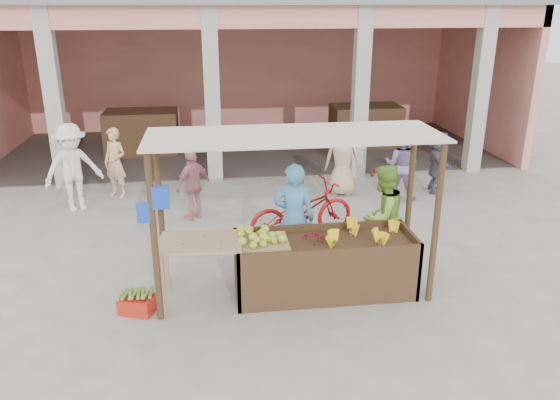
{
  "coord_description": "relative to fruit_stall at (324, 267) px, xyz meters",
  "views": [
    {
      "loc": [
        -1.06,
        -7.04,
        4.05
      ],
      "look_at": [
        -0.0,
        1.2,
        1.04
      ],
      "focal_mm": 35.0,
      "sensor_mm": 36.0,
      "label": 1
    }
  ],
  "objects": [
    {
      "name": "shopper_c",
      "position": [
        1.28,
        4.23,
        0.49
      ],
      "size": [
        0.96,
        0.75,
        1.78
      ],
      "primitive_type": "imported",
      "rotation": [
        0.0,
        0.0,
        2.9
      ],
      "color": "tan",
      "rests_on": "ground"
    },
    {
      "name": "vendor_blue",
      "position": [
        -0.34,
        0.73,
        0.55
      ],
      "size": [
        0.81,
        0.67,
        1.9
      ],
      "primitive_type": "imported",
      "rotation": [
        0.0,
        0.0,
        2.91
      ],
      "color": "#4A8FC4",
      "rests_on": "ground"
    },
    {
      "name": "melon_tray",
      "position": [
        -0.91,
        0.02,
        0.49
      ],
      "size": [
        0.74,
        0.64,
        0.2
      ],
      "color": "tan",
      "rests_on": "fruit_stall"
    },
    {
      "name": "plantain_bundle",
      "position": [
        -2.68,
        -0.24,
        -0.12
      ],
      "size": [
        0.38,
        0.26,
        0.08
      ],
      "primitive_type": null,
      "color": "#599435",
      "rests_on": "red_crate"
    },
    {
      "name": "shopper_f",
      "position": [
        2.48,
        3.81,
        0.44
      ],
      "size": [
        0.94,
        0.83,
        1.67
      ],
      "primitive_type": "imported",
      "rotation": [
        0.0,
        0.0,
        2.59
      ],
      "color": "slate",
      "rests_on": "ground"
    },
    {
      "name": "banana_heap",
      "position": [
        0.55,
        0.0,
        0.5
      ],
      "size": [
        1.11,
        0.61,
        0.2
      ],
      "primitive_type": null,
      "color": "yellow",
      "rests_on": "fruit_stall"
    },
    {
      "name": "fruit_stall",
      "position": [
        0.0,
        0.0,
        0.0
      ],
      "size": [
        2.6,
        0.95,
        0.8
      ],
      "primitive_type": "cube",
      "color": "#452D1B",
      "rests_on": "ground"
    },
    {
      "name": "produce_sacks",
      "position": [
        2.5,
        5.53,
        -0.13
      ],
      "size": [
        0.71,
        0.67,
        0.54
      ],
      "color": "maroon",
      "rests_on": "ground"
    },
    {
      "name": "motorcycle",
      "position": [
        -0.01,
        1.95,
        0.15
      ],
      "size": [
        1.31,
        2.24,
        1.1
      ],
      "primitive_type": "imported",
      "rotation": [
        0.0,
        0.0,
        1.87
      ],
      "color": "#A61516",
      "rests_on": "ground"
    },
    {
      "name": "papaya_pile",
      "position": [
        -1.78,
        -0.02,
        0.63
      ],
      "size": [
        0.68,
        0.39,
        0.19
      ],
      "primitive_type": null,
      "color": "#479932",
      "rests_on": "side_table"
    },
    {
      "name": "shopper_a",
      "position": [
        -4.38,
        4.03,
        0.57
      ],
      "size": [
        1.4,
        1.15,
        1.95
      ],
      "primitive_type": "imported",
      "rotation": [
        0.0,
        0.0,
        0.5
      ],
      "color": "white",
      "rests_on": "ground"
    },
    {
      "name": "vendor_green",
      "position": [
        1.08,
        0.76,
        0.49
      ],
      "size": [
        0.99,
        0.88,
        1.78
      ],
      "primitive_type": "imported",
      "rotation": [
        0.0,
        0.0,
        3.71
      ],
      "color": "#81BE3F",
      "rests_on": "ground"
    },
    {
      "name": "shopper_d",
      "position": [
        3.42,
        4.14,
        0.34
      ],
      "size": [
        0.9,
        1.46,
        1.48
      ],
      "primitive_type": "imported",
      "rotation": [
        0.0,
        0.0,
        1.3
      ],
      "color": "#545361",
      "rests_on": "ground"
    },
    {
      "name": "stall_awning",
      "position": [
        -0.51,
        0.06,
        1.58
      ],
      "size": [
        4.09,
        1.35,
        2.39
      ],
      "color": "#452D1B",
      "rests_on": "ground"
    },
    {
      "name": "market_building",
      "position": [
        -0.45,
        8.93,
        2.3
      ],
      "size": [
        14.4,
        6.4,
        4.2
      ],
      "color": "#EF917D",
      "rests_on": "ground"
    },
    {
      "name": "red_crate",
      "position": [
        -2.68,
        -0.24,
        -0.28
      ],
      "size": [
        0.55,
        0.47,
        0.24
      ],
      "primitive_type": "cube",
      "rotation": [
        0.0,
        0.0,
        -0.37
      ],
      "color": "red",
      "rests_on": "ground"
    },
    {
      "name": "berry_heap",
      "position": [
        -0.17,
        0.06,
        0.47
      ],
      "size": [
        0.43,
        0.35,
        0.14
      ],
      "primitive_type": "ellipsoid",
      "color": "maroon",
      "rests_on": "fruit_stall"
    },
    {
      "name": "shopper_b",
      "position": [
        -1.95,
        3.2,
        0.35
      ],
      "size": [
        0.96,
        0.95,
        1.5
      ],
      "primitive_type": "imported",
      "rotation": [
        0.0,
        0.0,
        3.9
      ],
      "color": "#D4868B",
      "rests_on": "ground"
    },
    {
      "name": "ground",
      "position": [
        -0.5,
        0.0,
        -0.4
      ],
      "size": [
        60.0,
        60.0,
        0.0
      ],
      "primitive_type": "plane",
      "color": "gray",
      "rests_on": "ground"
    },
    {
      "name": "shopper_e",
      "position": [
        -3.66,
        4.75,
        0.4
      ],
      "size": [
        0.74,
        0.7,
        1.6
      ],
      "primitive_type": "imported",
      "rotation": [
        0.0,
        0.0,
        -0.59
      ],
      "color": "#E4AA82",
      "rests_on": "ground"
    },
    {
      "name": "side_table",
      "position": [
        -1.78,
        -0.02,
        0.39
      ],
      "size": [
        1.19,
        0.83,
        0.93
      ],
      "rotation": [
        0.0,
        0.0,
        -0.06
      ],
      "color": "#A28061",
      "rests_on": "ground"
    }
  ]
}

